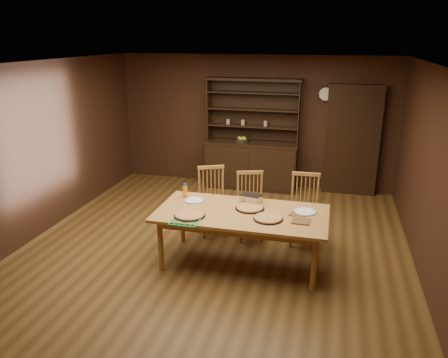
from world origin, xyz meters
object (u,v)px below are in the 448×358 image
(chair_center, at_px, (250,203))
(chair_right, at_px, (304,206))
(juice_bottle, at_px, (185,191))
(china_hutch, at_px, (251,159))
(chair_left, at_px, (212,198))
(dining_table, at_px, (242,217))

(chair_center, height_order, chair_right, chair_right)
(chair_right, height_order, juice_bottle, chair_right)
(china_hutch, height_order, chair_left, china_hutch)
(chair_left, bearing_deg, chair_center, -28.00)
(china_hutch, xyz_separation_m, chair_left, (-0.19, -2.21, -0.04))
(chair_left, height_order, juice_bottle, chair_left)
(chair_right, bearing_deg, chair_center, -179.95)
(chair_right, distance_m, juice_bottle, 1.76)
(dining_table, relative_size, chair_left, 2.13)
(chair_center, bearing_deg, chair_left, 158.44)
(chair_center, relative_size, chair_right, 0.97)
(juice_bottle, bearing_deg, dining_table, -20.04)
(juice_bottle, bearing_deg, chair_left, 67.15)
(china_hutch, relative_size, chair_right, 2.07)
(china_hutch, bearing_deg, chair_left, -94.95)
(chair_left, height_order, chair_center, chair_left)
(dining_table, bearing_deg, juice_bottle, 159.96)
(chair_left, bearing_deg, juice_bottle, -137.77)
(china_hutch, xyz_separation_m, chair_right, (1.21, -2.22, -0.04))
(chair_center, distance_m, chair_right, 0.80)
(chair_center, xyz_separation_m, chair_right, (0.80, 0.03, 0.02))
(dining_table, distance_m, chair_right, 1.17)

